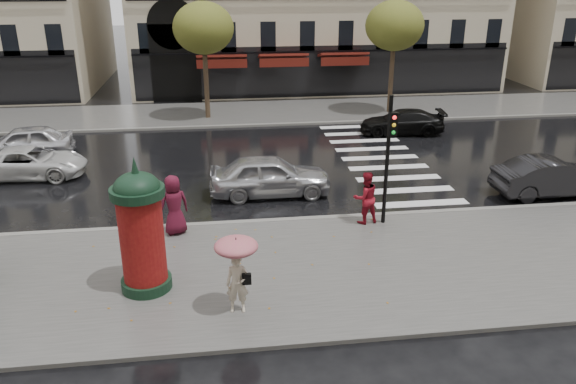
{
  "coord_description": "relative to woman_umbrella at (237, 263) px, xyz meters",
  "views": [
    {
      "loc": [
        -1.54,
        -14.69,
        8.23
      ],
      "look_at": [
        0.59,
        1.5,
        1.74
      ],
      "focal_mm": 35.0,
      "sensor_mm": 36.0,
      "label": 1
    }
  ],
  "objects": [
    {
      "name": "car_silver",
      "position": [
        1.64,
        8.08,
        -0.7
      ],
      "size": [
        4.69,
        1.91,
        1.59
      ],
      "primitive_type": "imported",
      "rotation": [
        0.0,
        0.0,
        1.57
      ],
      "color": "silver",
      "rests_on": "ground"
    },
    {
      "name": "near_kerb",
      "position": [
        1.2,
        5.43,
        -1.43
      ],
      "size": [
        90.0,
        0.25,
        0.14
      ],
      "primitive_type": "cube",
      "color": "slate",
      "rests_on": "ground"
    },
    {
      "name": "man_burgundy",
      "position": [
        -1.83,
        4.83,
        -0.38
      ],
      "size": [
        1.15,
        0.97,
        2.0
      ],
      "primitive_type": "imported",
      "rotation": [
        0.0,
        0.0,
        3.55
      ],
      "color": "#4F0F22",
      "rests_on": "near_sidewalk"
    },
    {
      "name": "tree_far_left",
      "position": [
        -0.8,
        20.43,
        3.67
      ],
      "size": [
        3.4,
        3.4,
        6.64
      ],
      "color": "#38281C",
      "rests_on": "ground"
    },
    {
      "name": "car_darkgrey",
      "position": [
        12.49,
        6.63,
        -0.76
      ],
      "size": [
        4.53,
        1.64,
        1.48
      ],
      "primitive_type": "imported",
      "rotation": [
        0.0,
        0.0,
        1.59
      ],
      "color": "black",
      "rests_on": "ground"
    },
    {
      "name": "tree_far_right",
      "position": [
        10.2,
        20.43,
        3.67
      ],
      "size": [
        3.4,
        3.4,
        6.64
      ],
      "color": "#38281C",
      "rests_on": "ground"
    },
    {
      "name": "zebra_crossing",
      "position": [
        7.2,
        12.03,
        -1.49
      ],
      "size": [
        3.6,
        11.75,
        0.01
      ],
      "primitive_type": "cube",
      "color": "silver",
      "rests_on": "ground"
    },
    {
      "name": "ground",
      "position": [
        1.2,
        2.43,
        -1.5
      ],
      "size": [
        160.0,
        160.0,
        0.0
      ],
      "primitive_type": "plane",
      "color": "black",
      "rests_on": "ground"
    },
    {
      "name": "car_far_silver",
      "position": [
        -9.27,
        14.12,
        -0.74
      ],
      "size": [
        4.67,
        2.38,
        1.53
      ],
      "primitive_type": "imported",
      "rotation": [
        0.0,
        0.0,
        -1.44
      ],
      "color": "silver",
      "rests_on": "ground"
    },
    {
      "name": "near_sidewalk",
      "position": [
        1.2,
        1.93,
        -1.44
      ],
      "size": [
        90.0,
        7.0,
        0.12
      ],
      "primitive_type": "cube",
      "color": "#474744",
      "rests_on": "ground"
    },
    {
      "name": "woman_umbrella",
      "position": [
        0.0,
        0.0,
        0.0
      ],
      "size": [
        1.09,
        1.09,
        2.09
      ],
      "color": "beige",
      "rests_on": "near_sidewalk"
    },
    {
      "name": "morris_column",
      "position": [
        -2.43,
        1.45,
        0.42
      ],
      "size": [
        1.4,
        1.4,
        3.77
      ],
      "color": "black",
      "rests_on": "near_sidewalk"
    },
    {
      "name": "woman_red",
      "position": [
        4.56,
        4.83,
        -0.46
      ],
      "size": [
        1.01,
        0.86,
        1.83
      ],
      "primitive_type": "imported",
      "rotation": [
        0.0,
        0.0,
        3.35
      ],
      "color": "maroon",
      "rests_on": "near_sidewalk"
    },
    {
      "name": "traffic_light",
      "position": [
        5.21,
        4.67,
        1.29
      ],
      "size": [
        0.29,
        0.42,
        4.41
      ],
      "color": "black",
      "rests_on": "near_sidewalk"
    },
    {
      "name": "car_white",
      "position": [
        -8.24,
        11.42,
        -0.86
      ],
      "size": [
        4.73,
        2.38,
        1.29
      ],
      "primitive_type": "imported",
      "rotation": [
        0.0,
        0.0,
        1.52
      ],
      "color": "silver",
      "rests_on": "ground"
    },
    {
      "name": "car_black",
      "position": [
        9.52,
        15.93,
        -0.86
      ],
      "size": [
        4.63,
        2.36,
        1.29
      ],
      "primitive_type": "imported",
      "rotation": [
        0.0,
        0.0,
        -1.7
      ],
      "color": "black",
      "rests_on": "ground"
    },
    {
      "name": "far_sidewalk",
      "position": [
        1.2,
        21.43,
        -1.44
      ],
      "size": [
        90.0,
        6.0,
        0.12
      ],
      "primitive_type": "cube",
      "color": "#474744",
      "rests_on": "ground"
    },
    {
      "name": "far_kerb",
      "position": [
        1.2,
        18.43,
        -1.43
      ],
      "size": [
        90.0,
        0.25,
        0.14
      ],
      "primitive_type": "cube",
      "color": "slate",
      "rests_on": "ground"
    }
  ]
}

